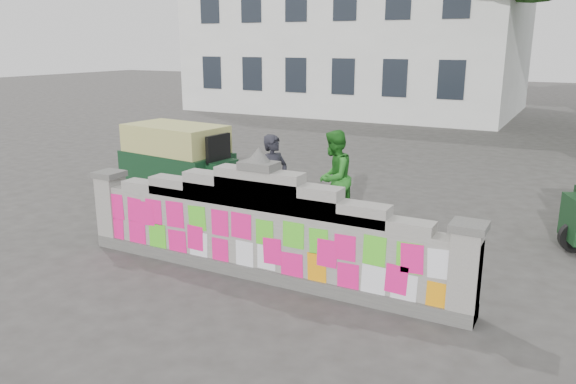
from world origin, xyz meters
name	(u,v)px	position (x,y,z in m)	size (l,w,h in m)	color
ground	(260,276)	(0.00, 0.00, 0.00)	(100.00, 100.00, 0.00)	#383533
parapet_wall	(260,230)	(0.00, -0.01, 0.75)	(6.48, 0.44, 2.01)	#4C4C49
building	(360,32)	(-7.00, 21.98, 4.01)	(16.00, 10.00, 8.90)	silver
cyclist_bike	(274,214)	(-0.62, 1.52, 0.50)	(0.66, 1.90, 1.00)	black
cyclist_rider	(274,195)	(-0.62, 1.52, 0.84)	(0.62, 0.40, 1.69)	black
pedestrian	(334,178)	(-0.07, 2.92, 0.93)	(0.91, 0.71, 1.86)	#247820
rickshaw_left	(179,159)	(-4.19, 3.31, 0.85)	(3.02, 1.65, 1.63)	black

